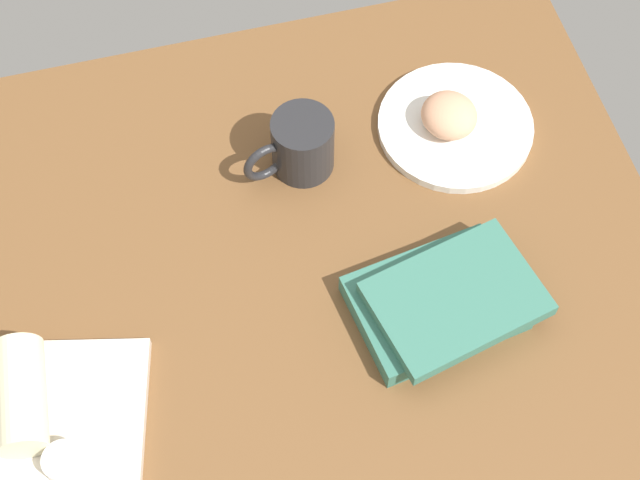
{
  "coord_description": "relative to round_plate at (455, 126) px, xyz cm",
  "views": [
    {
      "loc": [
        8.06,
        57.34,
        117.64
      ],
      "look_at": [
        -7.73,
        -3.62,
        7.0
      ],
      "focal_mm": 53.52,
      "sensor_mm": 36.0,
      "label": 1
    }
  ],
  "objects": [
    {
      "name": "dining_table",
      "position": [
        32.06,
        18.52,
        -2.7
      ],
      "size": [
        110.0,
        90.0,
        4.0
      ],
      "primitive_type": "cube",
      "color": "brown",
      "rests_on": "ground"
    },
    {
      "name": "round_plate",
      "position": [
        0.0,
        0.0,
        0.0
      ],
      "size": [
        22.76,
        22.76,
        1.4
      ],
      "primitive_type": "cylinder",
      "color": "white",
      "rests_on": "dining_table"
    },
    {
      "name": "scone_pastry",
      "position": [
        1.35,
        0.05,
        3.13
      ],
      "size": [
        9.94,
        10.17,
        4.85
      ],
      "primitive_type": "ellipsoid",
      "rotation": [
        0.0,
        0.0,
        4.98
      ],
      "color": "tan",
      "rests_on": "round_plate"
    },
    {
      "name": "square_plate",
      "position": [
        63.24,
        31.61,
        0.1
      ],
      "size": [
        28.8,
        28.8,
        1.6
      ],
      "primitive_type": "cube",
      "rotation": [
        0.0,
        0.0,
        -0.23
      ],
      "color": "silver",
      "rests_on": "dining_table"
    },
    {
      "name": "sauce_cup",
      "position": [
        61.17,
        36.59,
        2.39
      ],
      "size": [
        4.85,
        4.85,
        2.79
      ],
      "color": "silver",
      "rests_on": "square_plate"
    },
    {
      "name": "breakfast_wrap",
      "position": [
        64.91,
        27.62,
        3.96
      ],
      "size": [
        6.9,
        14.15,
        6.13
      ],
      "primitive_type": "cylinder",
      "rotation": [
        1.57,
        0.0,
        3.09
      ],
      "color": "beige",
      "rests_on": "square_plate"
    },
    {
      "name": "book_stack",
      "position": [
        11.15,
        27.59,
        2.04
      ],
      "size": [
        25.37,
        19.95,
        5.51
      ],
      "color": "#387260",
      "rests_on": "dining_table"
    },
    {
      "name": "coffee_mug",
      "position": [
        23.43,
        0.41,
        4.08
      ],
      "size": [
        13.58,
        8.83,
        9.35
      ],
      "color": "#262628",
      "rests_on": "dining_table"
    }
  ]
}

